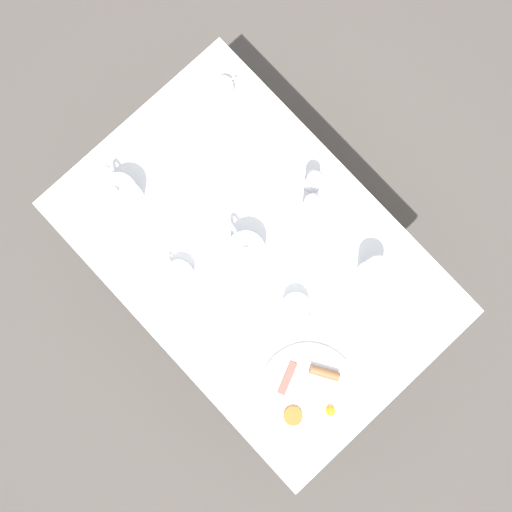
{
  "coord_description": "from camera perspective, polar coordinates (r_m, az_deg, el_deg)",
  "views": [
    {
      "loc": [
        -0.09,
        -0.1,
        2.31
      ],
      "look_at": [
        0.0,
        0.0,
        0.78
      ],
      "focal_mm": 35.0,
      "sensor_mm": 36.0,
      "label": 1
    }
  ],
  "objects": [
    {
      "name": "fork_by_plate",
      "position": [
        1.56,
        -4.35,
        -8.17
      ],
      "size": [
        0.08,
        0.15,
        0.0
      ],
      "rotation": [
        0.0,
        0.0,
        5.84
      ],
      "color": "silver",
      "rests_on": "table"
    },
    {
      "name": "ground_plane",
      "position": [
        2.32,
        0.0,
        -1.71
      ],
      "size": [
        8.0,
        8.0,
        0.0
      ],
      "primitive_type": "plane",
      "color": "#4C4742"
    },
    {
      "name": "teacup_with_saucer_left",
      "position": [
        1.53,
        4.53,
        -5.68
      ],
      "size": [
        0.15,
        0.15,
        0.06
      ],
      "color": "white",
      "rests_on": "table"
    },
    {
      "name": "water_glass_tall",
      "position": [
        1.54,
        13.32,
        -1.67
      ],
      "size": [
        0.08,
        0.08,
        0.12
      ],
      "color": "white",
      "rests_on": "table"
    },
    {
      "name": "teapot_near",
      "position": [
        1.59,
        -15.14,
        6.81
      ],
      "size": [
        0.11,
        0.2,
        0.13
      ],
      "rotation": [
        0.0,
        0.0,
        4.43
      ],
      "color": "white",
      "rests_on": "table"
    },
    {
      "name": "breakfast_plate",
      "position": [
        1.58,
        6.11,
        -15.34
      ],
      "size": [
        0.31,
        0.31,
        0.04
      ],
      "color": "white",
      "rests_on": "table"
    },
    {
      "name": "creamer_jug",
      "position": [
        1.66,
        -3.77,
        18.45
      ],
      "size": [
        0.09,
        0.07,
        0.06
      ],
      "color": "white",
      "rests_on": "table"
    },
    {
      "name": "pepper_grinder",
      "position": [
        1.53,
        6.46,
        5.92
      ],
      "size": [
        0.05,
        0.05,
        0.12
      ],
      "color": "#BCBCC1",
      "rests_on": "table"
    },
    {
      "name": "table",
      "position": [
        1.64,
        0.0,
        -0.3
      ],
      "size": [
        0.81,
        1.21,
        0.76
      ],
      "color": "silver",
      "rests_on": "ground_plane"
    },
    {
      "name": "teapot_far",
      "position": [
        1.51,
        -1.19,
        0.55
      ],
      "size": [
        0.11,
        0.21,
        0.13
      ],
      "rotation": [
        0.0,
        0.0,
        4.51
      ],
      "color": "white",
      "rests_on": "table"
    },
    {
      "name": "teacup_with_saucer_right",
      "position": [
        1.55,
        -8.67,
        -2.0
      ],
      "size": [
        0.15,
        0.15,
        0.06
      ],
      "color": "white",
      "rests_on": "table"
    },
    {
      "name": "salt_grinder",
      "position": [
        1.55,
        6.61,
        8.6
      ],
      "size": [
        0.05,
        0.05,
        0.12
      ],
      "color": "#BCBCC1",
      "rests_on": "table"
    },
    {
      "name": "knife_by_plate",
      "position": [
        1.61,
        15.67,
        -7.34
      ],
      "size": [
        0.22,
        0.02,
        0.0
      ],
      "rotation": [
        0.0,
        0.0,
        1.55
      ],
      "color": "silver",
      "rests_on": "table"
    },
    {
      "name": "napkin_folded",
      "position": [
        1.61,
        -1.98,
        10.06
      ],
      "size": [
        0.2,
        0.2,
        0.01
      ],
      "rotation": [
        0.0,
        0.0,
        3.88
      ],
      "color": "white",
      "rests_on": "table"
    }
  ]
}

